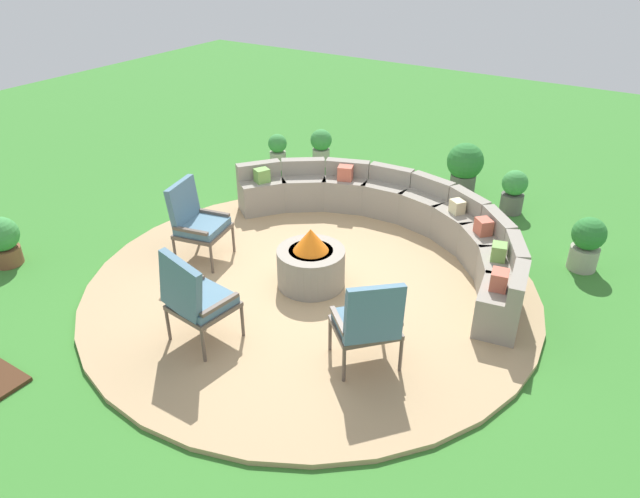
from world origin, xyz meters
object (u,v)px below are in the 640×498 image
(potted_plant_1, at_px, (321,145))
(potted_plant_2, at_px, (587,242))
(lounge_chair_back_left, at_px, (369,321))
(curved_stone_bench, at_px, (400,220))
(potted_plant_5, at_px, (514,191))
(fire_pit, at_px, (311,263))
(lounge_chair_front_left, at_px, (196,220))
(potted_plant_0, at_px, (465,166))
(potted_plant_3, at_px, (2,239))
(lounge_chair_front_right, at_px, (195,298))
(potted_plant_4, at_px, (278,150))

(potted_plant_1, relative_size, potted_plant_2, 0.93)
(lounge_chair_back_left, relative_size, potted_plant_2, 1.43)
(curved_stone_bench, bearing_deg, lounge_chair_back_left, -70.52)
(potted_plant_2, bearing_deg, curved_stone_bench, -163.55)
(curved_stone_bench, relative_size, potted_plant_5, 6.82)
(fire_pit, xyz_separation_m, lounge_chair_front_left, (-1.58, -0.26, 0.25))
(fire_pit, xyz_separation_m, curved_stone_bench, (0.39, 1.60, 0.01))
(lounge_chair_front_left, relative_size, potted_plant_0, 1.28)
(potted_plant_1, height_order, potted_plant_3, potted_plant_1)
(lounge_chair_front_left, distance_m, potted_plant_2, 4.96)
(potted_plant_0, distance_m, potted_plant_3, 6.83)
(potted_plant_0, xyz_separation_m, potted_plant_2, (2.19, -1.50, -0.07))
(lounge_chair_front_right, height_order, potted_plant_2, lounge_chair_front_right)
(lounge_chair_front_right, distance_m, potted_plant_0, 5.41)
(potted_plant_0, bearing_deg, lounge_chair_front_left, -117.19)
(curved_stone_bench, distance_m, lounge_chair_back_left, 2.71)
(lounge_chair_front_right, relative_size, potted_plant_0, 1.37)
(curved_stone_bench, height_order, potted_plant_4, curved_stone_bench)
(potted_plant_1, bearing_deg, potted_plant_5, -1.26)
(potted_plant_5, bearing_deg, potted_plant_1, 178.74)
(lounge_chair_back_left, bearing_deg, potted_plant_1, 79.64)
(lounge_chair_front_left, distance_m, potted_plant_5, 4.75)
(lounge_chair_front_left, height_order, potted_plant_2, lounge_chair_front_left)
(lounge_chair_front_left, xyz_separation_m, potted_plant_4, (-1.08, 3.20, -0.27))
(lounge_chair_front_left, height_order, potted_plant_0, lounge_chair_front_left)
(lounge_chair_front_right, xyz_separation_m, potted_plant_3, (-3.28, -0.10, -0.26))
(lounge_chair_front_left, distance_m, lounge_chair_front_right, 1.79)
(potted_plant_0, xyz_separation_m, potted_plant_4, (-3.15, -0.83, -0.11))
(potted_plant_0, bearing_deg, potted_plant_3, -127.22)
(curved_stone_bench, distance_m, lounge_chair_front_right, 3.27)
(lounge_chair_front_left, xyz_separation_m, potted_plant_5, (2.99, 3.68, -0.25))
(potted_plant_1, bearing_deg, lounge_chair_front_left, -82.12)
(potted_plant_3, bearing_deg, potted_plant_4, 77.98)
(potted_plant_0, bearing_deg, potted_plant_2, -34.42)
(lounge_chair_front_right, relative_size, potted_plant_3, 1.70)
(potted_plant_3, distance_m, potted_plant_5, 7.17)
(potted_plant_5, bearing_deg, fire_pit, -112.23)
(lounge_chair_front_left, relative_size, potted_plant_5, 1.55)
(potted_plant_2, relative_size, potted_plant_4, 1.13)
(lounge_chair_front_left, bearing_deg, potted_plant_1, 175.56)
(lounge_chair_front_right, xyz_separation_m, lounge_chair_back_left, (1.65, 0.62, -0.02))
(fire_pit, distance_m, potted_plant_3, 4.01)
(lounge_chair_back_left, xyz_separation_m, potted_plant_5, (0.11, 4.37, -0.24))
(fire_pit, bearing_deg, lounge_chair_front_right, -103.03)
(lounge_chair_front_right, relative_size, potted_plant_5, 1.67)
(fire_pit, xyz_separation_m, potted_plant_0, (0.49, 3.78, 0.09))
(fire_pit, relative_size, lounge_chair_front_right, 0.73)
(curved_stone_bench, bearing_deg, lounge_chair_front_left, -136.78)
(lounge_chair_front_right, xyz_separation_m, potted_plant_5, (1.76, 5.00, -0.26))
(potted_plant_1, bearing_deg, potted_plant_4, -134.98)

